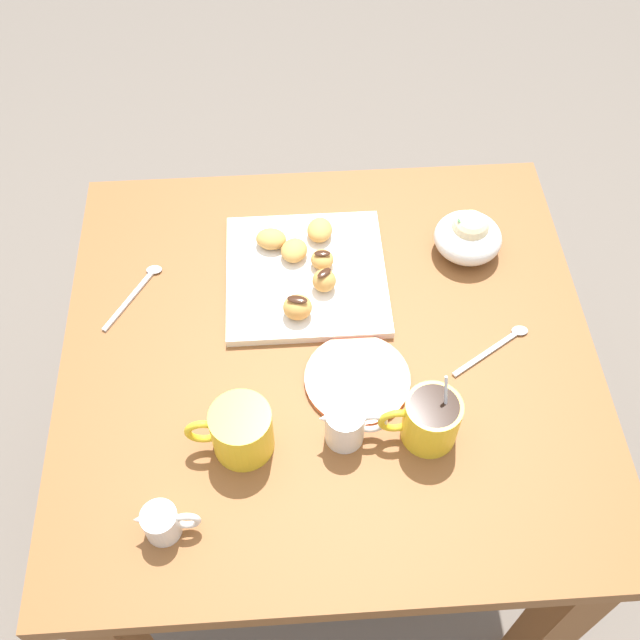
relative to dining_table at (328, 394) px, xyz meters
name	(u,v)px	position (x,y,z in m)	size (l,w,h in m)	color
ground_plane	(326,518)	(0.00, 0.00, -0.61)	(8.00, 8.00, 0.00)	#665B51
dining_table	(328,394)	(0.00, 0.00, 0.00)	(0.89, 0.85, 0.76)	brown
pastry_plate_square	(306,275)	(0.03, -0.16, 0.15)	(0.28, 0.28, 0.02)	silver
coffee_mug_yellow_left	(430,419)	(-0.14, 0.17, 0.19)	(0.12, 0.09, 0.14)	yellow
coffee_mug_yellow_right	(240,430)	(0.14, 0.17, 0.19)	(0.13, 0.09, 0.09)	yellow
cream_pitcher_white	(346,424)	(-0.01, 0.16, 0.19)	(0.10, 0.06, 0.07)	silver
ice_cream_bowl	(468,236)	(-0.27, -0.20, 0.19)	(0.12, 0.12, 0.09)	silver
chocolate_sauce_pitcher	(162,522)	(0.26, 0.30, 0.18)	(0.09, 0.05, 0.06)	silver
saucer_coral_left	(357,379)	(-0.04, 0.06, 0.15)	(0.17, 0.17, 0.01)	#E5704C
loose_spoon_near_saucer	(499,345)	(-0.29, 0.01, 0.15)	(0.14, 0.09, 0.01)	silver
loose_spoon_by_plate	(139,289)	(0.33, -0.15, 0.15)	(0.09, 0.14, 0.01)	silver
beignet_0	(317,230)	(0.00, -0.24, 0.18)	(0.05, 0.06, 0.03)	#D19347
beignet_1	(326,280)	(0.00, -0.12, 0.18)	(0.04, 0.04, 0.04)	#D19347
chocolate_drizzle_1	(327,273)	(0.00, -0.12, 0.20)	(0.03, 0.01, 0.01)	#381E11
beignet_2	(294,250)	(0.05, -0.20, 0.18)	(0.05, 0.05, 0.03)	#D19347
beignet_3	(323,260)	(0.00, -0.17, 0.18)	(0.04, 0.04, 0.03)	#D19347
chocolate_drizzle_3	(323,253)	(0.00, -0.17, 0.19)	(0.03, 0.01, 0.01)	#381E11
beignet_4	(271,239)	(0.09, -0.23, 0.18)	(0.05, 0.06, 0.03)	#D19347
beignet_5	(298,307)	(0.05, -0.06, 0.18)	(0.05, 0.05, 0.04)	#D19347
chocolate_drizzle_5	(297,299)	(0.05, -0.06, 0.20)	(0.03, 0.02, 0.01)	#381E11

